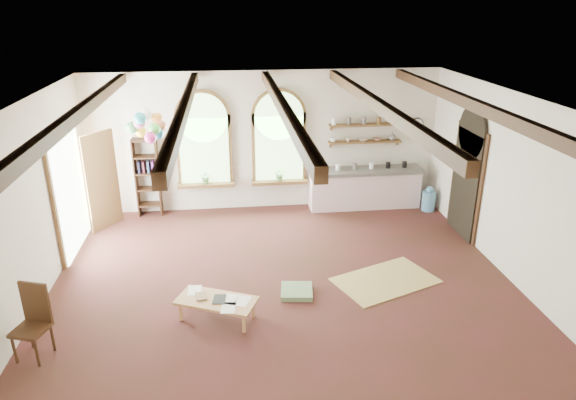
{
  "coord_description": "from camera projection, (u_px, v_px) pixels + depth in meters",
  "views": [
    {
      "loc": [
        -0.86,
        -7.91,
        4.66
      ],
      "look_at": [
        0.16,
        0.6,
        1.28
      ],
      "focal_mm": 32.0,
      "sensor_mm": 36.0,
      "label": 1
    }
  ],
  "objects": [
    {
      "name": "wall_shelf_lower",
      "position": [
        365.0,
        142.0,
        11.92
      ],
      "size": [
        1.7,
        0.24,
        0.04
      ],
      "primitive_type": "cube",
      "color": "brown",
      "rests_on": "wall_back"
    },
    {
      "name": "window_right",
      "position": [
        279.0,
        140.0,
        11.71
      ],
      "size": [
        1.3,
        0.28,
        2.2
      ],
      "color": "brown",
      "rests_on": "floor"
    },
    {
      "name": "water_jug_a",
      "position": [
        429.0,
        200.0,
        12.01
      ],
      "size": [
        0.31,
        0.31,
        0.6
      ],
      "color": "#5794BC",
      "rests_on": "floor"
    },
    {
      "name": "balloon_cluster",
      "position": [
        148.0,
        126.0,
        10.06
      ],
      "size": [
        0.77,
        0.85,
        1.15
      ],
      "color": "white",
      "rests_on": "floor"
    },
    {
      "name": "wall_shelf_upper",
      "position": [
        366.0,
        125.0,
        11.77
      ],
      "size": [
        1.7,
        0.24,
        0.04
      ],
      "primitive_type": "cube",
      "color": "brown",
      "rests_on": "wall_back"
    },
    {
      "name": "bookshelf",
      "position": [
        147.0,
        177.0,
        11.55
      ],
      "size": [
        0.53,
        0.32,
        1.8
      ],
      "color": "#3D2913",
      "rests_on": "floor"
    },
    {
      "name": "side_chair",
      "position": [
        34.0,
        337.0,
        7.07
      ],
      "size": [
        0.54,
        0.54,
        1.07
      ],
      "color": "#3D2913",
      "rests_on": "floor"
    },
    {
      "name": "potted_plant_left",
      "position": [
        206.0,
        177.0,
        11.71
      ],
      "size": [
        0.27,
        0.23,
        0.3
      ],
      "primitive_type": "imported",
      "color": "#598C4C",
      "rests_on": "window_left"
    },
    {
      "name": "ceiling_beams",
      "position": [
        282.0,
        106.0,
        7.97
      ],
      "size": [
        6.2,
        6.8,
        0.18
      ],
      "primitive_type": null,
      "color": "#3D2913",
      "rests_on": "ceiling"
    },
    {
      "name": "shelf_cup_a",
      "position": [
        333.0,
        140.0,
        11.81
      ],
      "size": [
        0.12,
        0.1,
        0.1
      ],
      "primitive_type": "imported",
      "color": "white",
      "rests_on": "wall_shelf_lower"
    },
    {
      "name": "shelf_vase",
      "position": [
        392.0,
        136.0,
        11.95
      ],
      "size": [
        0.18,
        0.18,
        0.19
      ],
      "primitive_type": "imported",
      "color": "slate",
      "rests_on": "wall_shelf_lower"
    },
    {
      "name": "shelf_bowl_b",
      "position": [
        377.0,
        139.0,
        11.93
      ],
      "size": [
        0.2,
        0.2,
        0.06
      ],
      "primitive_type": "imported",
      "color": "#8C664C",
      "rests_on": "wall_shelf_lower"
    },
    {
      "name": "potted_plant_right",
      "position": [
        280.0,
        174.0,
        11.9
      ],
      "size": [
        0.27,
        0.23,
        0.3
      ],
      "primitive_type": "imported",
      "color": "#598C4C",
      "rests_on": "window_right"
    },
    {
      "name": "right_doorway",
      "position": [
        465.0,
        184.0,
        10.53
      ],
      "size": [
        0.1,
        1.3,
        2.4
      ],
      "primitive_type": "cube",
      "color": "black",
      "rests_on": "floor"
    },
    {
      "name": "floor",
      "position": [
        283.0,
        280.0,
        9.11
      ],
      "size": [
        8.0,
        8.0,
        0.0
      ],
      "primitive_type": "plane",
      "color": "#4D201F",
      "rests_on": "ground"
    },
    {
      "name": "shelf_cup_b",
      "position": [
        348.0,
        139.0,
        11.85
      ],
      "size": [
        0.1,
        0.1,
        0.09
      ],
      "primitive_type": "imported",
      "color": "beige",
      "rests_on": "wall_shelf_lower"
    },
    {
      "name": "shelf_bowl_a",
      "position": [
        363.0,
        140.0,
        11.9
      ],
      "size": [
        0.22,
        0.22,
        0.05
      ],
      "primitive_type": "imported",
      "color": "beige",
      "rests_on": "wall_shelf_lower"
    },
    {
      "name": "floor_cushion",
      "position": [
        297.0,
        291.0,
        8.66
      ],
      "size": [
        0.59,
        0.59,
        0.09
      ],
      "primitive_type": "cube",
      "rotation": [
        0.0,
        0.0,
        -0.13
      ],
      "color": "#6A895F",
      "rests_on": "floor"
    },
    {
      "name": "tablet",
      "position": [
        219.0,
        299.0,
        7.87
      ],
      "size": [
        0.22,
        0.29,
        0.01
      ],
      "primitive_type": "cube",
      "rotation": [
        0.0,
        0.0,
        -0.13
      ],
      "color": "black",
      "rests_on": "coffee_table"
    },
    {
      "name": "wall_clock",
      "position": [
        417.0,
        125.0,
        11.99
      ],
      "size": [
        0.32,
        0.04,
        0.32
      ],
      "primitive_type": "cylinder",
      "rotation": [
        1.57,
        0.0,
        0.0
      ],
      "color": "black",
      "rests_on": "wall_back"
    },
    {
      "name": "window_left",
      "position": [
        204.0,
        143.0,
        11.52
      ],
      "size": [
        1.3,
        0.28,
        2.2
      ],
      "color": "brown",
      "rests_on": "floor"
    },
    {
      "name": "floor_mat",
      "position": [
        385.0,
        280.0,
        9.07
      ],
      "size": [
        2.0,
        1.63,
        0.02
      ],
      "primitive_type": "cube",
      "rotation": [
        0.0,
        0.0,
        0.38
      ],
      "color": "tan",
      "rests_on": "floor"
    },
    {
      "name": "kitchen_counter",
      "position": [
        364.0,
        188.0,
        12.15
      ],
      "size": [
        2.68,
        0.62,
        0.94
      ],
      "color": "silver",
      "rests_on": "floor"
    },
    {
      "name": "table_book",
      "position": [
        196.0,
        297.0,
        7.92
      ],
      "size": [
        0.21,
        0.28,
        0.02
      ],
      "primitive_type": "imported",
      "rotation": [
        0.0,
        0.0,
        0.15
      ],
      "color": "olive",
      "rests_on": "coffee_table"
    },
    {
      "name": "left_doorway",
      "position": [
        70.0,
        193.0,
        9.91
      ],
      "size": [
        0.1,
        1.9,
        2.5
      ],
      "primitive_type": "cube",
      "color": "brown",
      "rests_on": "floor"
    },
    {
      "name": "water_jug_b",
      "position": [
        404.0,
        195.0,
        12.35
      ],
      "size": [
        0.28,
        0.28,
        0.54
      ],
      "color": "#5794BC",
      "rests_on": "floor"
    },
    {
      "name": "coffee_table",
      "position": [
        217.0,
        302.0,
        7.89
      ],
      "size": [
        1.34,
        1.0,
        0.35
      ],
      "color": "tan",
      "rests_on": "floor"
    }
  ]
}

